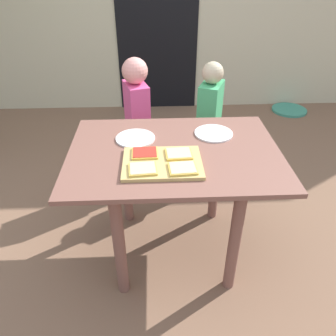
{
  "coord_description": "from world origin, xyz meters",
  "views": [
    {
      "loc": [
        -0.11,
        -1.53,
        1.65
      ],
      "look_at": [
        -0.03,
        0.0,
        0.63
      ],
      "focal_mm": 35.39,
      "sensor_mm": 36.0,
      "label": 1
    }
  ],
  "objects_px": {
    "pizza_slice_far_left": "(145,153)",
    "garden_hose_coil": "(289,110)",
    "dining_table": "(174,171)",
    "pizza_slice_near_right": "(183,168)",
    "cutting_board": "(162,163)",
    "pizza_slice_near_left": "(143,169)",
    "plate_white_left": "(135,138)",
    "pizza_slice_far_right": "(179,154)",
    "child_left": "(137,117)",
    "child_right": "(209,120)",
    "plate_white_right": "(214,133)"
  },
  "relations": [
    {
      "from": "cutting_board",
      "to": "child_right",
      "type": "distance_m",
      "value": 0.97
    },
    {
      "from": "pizza_slice_near_left",
      "to": "child_left",
      "type": "height_order",
      "value": "child_left"
    },
    {
      "from": "pizza_slice_far_right",
      "to": "pizza_slice_near_right",
      "type": "height_order",
      "value": "same"
    },
    {
      "from": "pizza_slice_far_right",
      "to": "plate_white_right",
      "type": "xyz_separation_m",
      "value": [
        0.22,
        0.25,
        -0.02
      ]
    },
    {
      "from": "pizza_slice_far_left",
      "to": "child_right",
      "type": "distance_m",
      "value": 0.95
    },
    {
      "from": "garden_hose_coil",
      "to": "plate_white_right",
      "type": "bearing_deg",
      "value": -123.59
    },
    {
      "from": "child_left",
      "to": "pizza_slice_far_left",
      "type": "bearing_deg",
      "value": -84.89
    },
    {
      "from": "pizza_slice_far_left",
      "to": "child_left",
      "type": "xyz_separation_m",
      "value": [
        -0.07,
        0.8,
        -0.16
      ]
    },
    {
      "from": "dining_table",
      "to": "child_right",
      "type": "distance_m",
      "value": 0.8
    },
    {
      "from": "pizza_slice_near_right",
      "to": "pizza_slice_far_left",
      "type": "bearing_deg",
      "value": 140.5
    },
    {
      "from": "cutting_board",
      "to": "child_right",
      "type": "bearing_deg",
      "value": 66.38
    },
    {
      "from": "child_left",
      "to": "garden_hose_coil",
      "type": "height_order",
      "value": "child_left"
    },
    {
      "from": "pizza_slice_far_left",
      "to": "pizza_slice_near_left",
      "type": "bearing_deg",
      "value": -93.26
    },
    {
      "from": "pizza_slice_far_left",
      "to": "plate_white_right",
      "type": "distance_m",
      "value": 0.46
    },
    {
      "from": "child_left",
      "to": "pizza_slice_far_right",
      "type": "bearing_deg",
      "value": -73.19
    },
    {
      "from": "child_left",
      "to": "child_right",
      "type": "xyz_separation_m",
      "value": [
        0.54,
        -0.0,
        -0.04
      ]
    },
    {
      "from": "pizza_slice_far_right",
      "to": "garden_hose_coil",
      "type": "height_order",
      "value": "pizza_slice_far_right"
    },
    {
      "from": "dining_table",
      "to": "garden_hose_coil",
      "type": "distance_m",
      "value": 2.7
    },
    {
      "from": "child_right",
      "to": "pizza_slice_near_left",
      "type": "bearing_deg",
      "value": -116.83
    },
    {
      "from": "plate_white_right",
      "to": "child_right",
      "type": "distance_m",
      "value": 0.59
    },
    {
      "from": "pizza_slice_far_right",
      "to": "pizza_slice_far_left",
      "type": "bearing_deg",
      "value": 175.2
    },
    {
      "from": "child_left",
      "to": "cutting_board",
      "type": "bearing_deg",
      "value": -79.66
    },
    {
      "from": "dining_table",
      "to": "cutting_board",
      "type": "bearing_deg",
      "value": -117.35
    },
    {
      "from": "plate_white_right",
      "to": "child_left",
      "type": "relative_size",
      "value": 0.21
    },
    {
      "from": "pizza_slice_far_left",
      "to": "child_right",
      "type": "relative_size",
      "value": 0.14
    },
    {
      "from": "pizza_slice_far_left",
      "to": "child_left",
      "type": "height_order",
      "value": "child_left"
    },
    {
      "from": "cutting_board",
      "to": "pizza_slice_far_left",
      "type": "xyz_separation_m",
      "value": [
        -0.09,
        0.07,
        0.02
      ]
    },
    {
      "from": "pizza_slice_far_left",
      "to": "dining_table",
      "type": "bearing_deg",
      "value": 20.78
    },
    {
      "from": "dining_table",
      "to": "plate_white_left",
      "type": "distance_m",
      "value": 0.29
    },
    {
      "from": "pizza_slice_far_left",
      "to": "garden_hose_coil",
      "type": "xyz_separation_m",
      "value": [
        1.7,
        2.19,
        -0.76
      ]
    },
    {
      "from": "pizza_slice_near_right",
      "to": "pizza_slice_near_left",
      "type": "xyz_separation_m",
      "value": [
        -0.19,
        0.0,
        0.0
      ]
    },
    {
      "from": "garden_hose_coil",
      "to": "pizza_slice_far_left",
      "type": "bearing_deg",
      "value": -127.72
    },
    {
      "from": "plate_white_left",
      "to": "child_left",
      "type": "relative_size",
      "value": 0.21
    },
    {
      "from": "plate_white_left",
      "to": "plate_white_right",
      "type": "xyz_separation_m",
      "value": [
        0.46,
        0.04,
        0.0
      ]
    },
    {
      "from": "child_left",
      "to": "plate_white_left",
      "type": "bearing_deg",
      "value": -88.6
    },
    {
      "from": "cutting_board",
      "to": "child_left",
      "type": "xyz_separation_m",
      "value": [
        -0.16,
        0.87,
        -0.15
      ]
    },
    {
      "from": "cutting_board",
      "to": "plate_white_left",
      "type": "distance_m",
      "value": 0.31
    },
    {
      "from": "dining_table",
      "to": "pizza_slice_far_right",
      "type": "relative_size",
      "value": 8.09
    },
    {
      "from": "dining_table",
      "to": "plate_white_left",
      "type": "height_order",
      "value": "plate_white_left"
    },
    {
      "from": "dining_table",
      "to": "garden_hose_coil",
      "type": "bearing_deg",
      "value": 54.2
    },
    {
      "from": "pizza_slice_near_right",
      "to": "garden_hose_coil",
      "type": "xyz_separation_m",
      "value": [
        1.51,
        2.35,
        -0.76
      ]
    },
    {
      "from": "pizza_slice_far_right",
      "to": "pizza_slice_far_left",
      "type": "xyz_separation_m",
      "value": [
        -0.17,
        0.01,
        0.0
      ]
    },
    {
      "from": "cutting_board",
      "to": "pizza_slice_near_left",
      "type": "distance_m",
      "value": 0.12
    },
    {
      "from": "cutting_board",
      "to": "plate_white_right",
      "type": "distance_m",
      "value": 0.44
    },
    {
      "from": "plate_white_left",
      "to": "garden_hose_coil",
      "type": "bearing_deg",
      "value": 48.68
    },
    {
      "from": "dining_table",
      "to": "pizza_slice_near_right",
      "type": "height_order",
      "value": "pizza_slice_near_right"
    },
    {
      "from": "pizza_slice_near_right",
      "to": "garden_hose_coil",
      "type": "distance_m",
      "value": 2.89
    },
    {
      "from": "cutting_board",
      "to": "pizza_slice_near_right",
      "type": "height_order",
      "value": "pizza_slice_near_right"
    },
    {
      "from": "dining_table",
      "to": "plate_white_right",
      "type": "height_order",
      "value": "plate_white_right"
    },
    {
      "from": "cutting_board",
      "to": "plate_white_right",
      "type": "bearing_deg",
      "value": 45.28
    }
  ]
}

